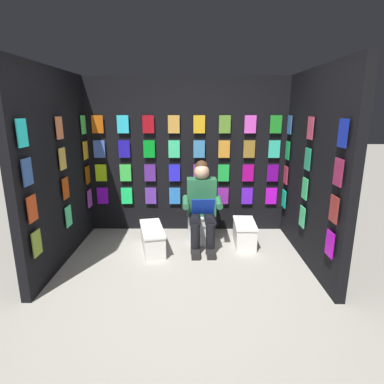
{
  "coord_description": "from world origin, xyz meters",
  "views": [
    {
      "loc": [
        -0.11,
        2.73,
        1.85
      ],
      "look_at": [
        -0.09,
        -1.11,
        0.85
      ],
      "focal_mm": 29.46,
      "sensor_mm": 36.0,
      "label": 1
    }
  ],
  "objects_px": {
    "person_reading": "(202,205)",
    "toilet": "(201,218)",
    "comic_longbox_far": "(152,238)",
    "comic_longbox_near": "(244,233)"
  },
  "relations": [
    {
      "from": "comic_longbox_far",
      "to": "comic_longbox_near",
      "type": "bearing_deg",
      "value": 174.11
    },
    {
      "from": "person_reading",
      "to": "comic_longbox_far",
      "type": "distance_m",
      "value": 0.81
    },
    {
      "from": "comic_longbox_near",
      "to": "comic_longbox_far",
      "type": "relative_size",
      "value": 0.76
    },
    {
      "from": "comic_longbox_near",
      "to": "comic_longbox_far",
      "type": "height_order",
      "value": "comic_longbox_near"
    },
    {
      "from": "person_reading",
      "to": "toilet",
      "type": "bearing_deg",
      "value": -90.29
    },
    {
      "from": "comic_longbox_far",
      "to": "toilet",
      "type": "bearing_deg",
      "value": -166.02
    },
    {
      "from": "toilet",
      "to": "comic_longbox_far",
      "type": "bearing_deg",
      "value": 25.53
    },
    {
      "from": "person_reading",
      "to": "comic_longbox_far",
      "type": "height_order",
      "value": "person_reading"
    },
    {
      "from": "toilet",
      "to": "person_reading",
      "type": "distance_m",
      "value": 0.35
    },
    {
      "from": "person_reading",
      "to": "comic_longbox_near",
      "type": "bearing_deg",
      "value": -177.22
    }
  ]
}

